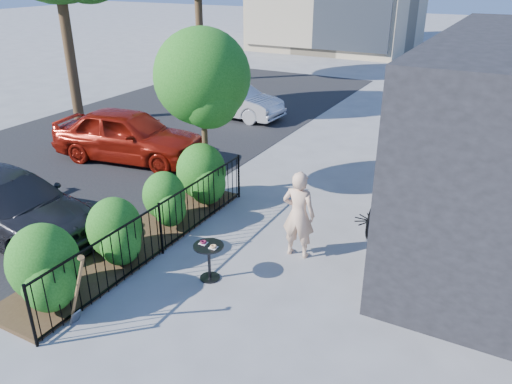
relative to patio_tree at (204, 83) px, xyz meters
The scene contains 12 objects.
ground 4.50m from the patio_tree, 50.96° to the right, with size 120.00×120.00×0.00m, color gray.
fence 3.61m from the patio_tree, 75.06° to the right, with size 0.05×6.05×1.10m.
planting_bed 3.88m from the patio_tree, 89.26° to the right, with size 1.30×6.00×0.08m, color #382616.
shrubs 3.37m from the patio_tree, 87.08° to the right, with size 1.10×5.60×1.24m.
patio_tree is the anchor object (origin of this frame).
street 5.51m from the patio_tree, behind, with size 9.00×30.00×0.01m, color black.
cafe_table 4.31m from the patio_tree, 56.35° to the right, with size 0.55×0.55×0.73m.
woman 3.93m from the patio_tree, 26.50° to the right, with size 0.64×0.42×1.75m, color beige.
shovel 5.63m from the patio_tree, 79.11° to the right, with size 0.49×0.18×1.37m.
car_red 4.06m from the patio_tree, 163.19° to the left, with size 1.78×4.41×1.50m, color maroon.
car_silver 7.39m from the patio_tree, 115.48° to the left, with size 1.33×3.81×1.26m, color #B6B6BB.
car_darkgrey 4.84m from the patio_tree, 125.87° to the right, with size 1.81×4.45×1.29m, color black.
Camera 1 is at (4.13, -6.58, 5.15)m, focal length 35.00 mm.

